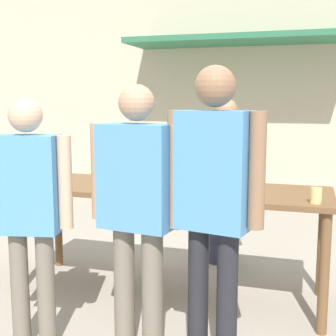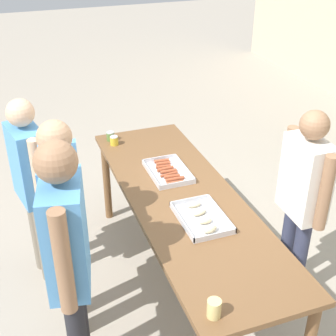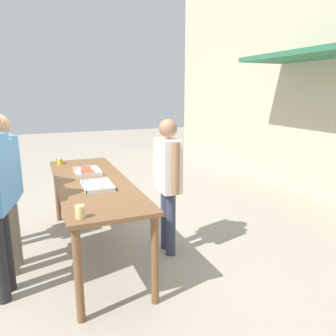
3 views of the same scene
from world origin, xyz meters
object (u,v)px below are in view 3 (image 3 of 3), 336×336
(condiment_jar_mustard, at_px, (59,160))
(person_customer_waiting_in_line, at_px, (5,182))
(food_tray_sausages, at_px, (88,172))
(person_server_behind_table, at_px, (168,175))
(food_tray_buns, at_px, (98,186))
(condiment_jar_ketchup, at_px, (60,161))
(beer_cup, at_px, (80,212))

(condiment_jar_mustard, xyz_separation_m, person_customer_waiting_in_line, (1.18, -0.59, 0.05))
(food_tray_sausages, height_order, person_server_behind_table, person_server_behind_table)
(food_tray_sausages, distance_m, person_server_behind_table, 1.04)
(food_tray_buns, bearing_deg, condiment_jar_ketchup, -168.22)
(condiment_jar_ketchup, xyz_separation_m, person_server_behind_table, (1.32, 1.07, 0.02))
(condiment_jar_mustard, bearing_deg, food_tray_buns, 11.29)
(person_server_behind_table, height_order, person_customer_waiting_in_line, person_customer_waiting_in_line)
(food_tray_buns, distance_m, person_customer_waiting_in_line, 0.91)
(condiment_jar_mustard, height_order, condiment_jar_ketchup, same)
(food_tray_sausages, xyz_separation_m, beer_cup, (1.47, -0.28, 0.04))
(condiment_jar_ketchup, bearing_deg, person_customer_waiting_in_line, -29.22)
(condiment_jar_ketchup, relative_size, beer_cup, 0.77)
(food_tray_buns, xyz_separation_m, beer_cup, (0.79, -0.28, 0.04))
(condiment_jar_ketchup, distance_m, beer_cup, 2.11)
(condiment_jar_mustard, bearing_deg, food_tray_sausages, 20.88)
(condiment_jar_ketchup, relative_size, person_customer_waiting_in_line, 0.05)
(person_server_behind_table, relative_size, person_customer_waiting_in_line, 0.95)
(person_customer_waiting_in_line, bearing_deg, food_tray_sausages, -55.70)
(food_tray_sausages, xyz_separation_m, person_server_behind_table, (0.67, 0.79, 0.04))
(condiment_jar_mustard, relative_size, person_customer_waiting_in_line, 0.05)
(person_customer_waiting_in_line, bearing_deg, food_tray_buns, -97.22)
(food_tray_sausages, bearing_deg, person_customer_waiting_in_line, -63.69)
(condiment_jar_mustard, height_order, person_customer_waiting_in_line, person_customer_waiting_in_line)
(condiment_jar_ketchup, bearing_deg, food_tray_buns, 11.78)
(beer_cup, bearing_deg, person_customer_waiting_in_line, -149.98)
(food_tray_buns, height_order, beer_cup, beer_cup)
(beer_cup, bearing_deg, person_server_behind_table, 126.37)
(beer_cup, bearing_deg, condiment_jar_mustard, -179.96)
(condiment_jar_ketchup, height_order, person_server_behind_table, person_server_behind_table)
(food_tray_sausages, relative_size, food_tray_buns, 0.99)
(food_tray_buns, relative_size, person_server_behind_table, 0.28)
(condiment_jar_mustard, bearing_deg, person_server_behind_table, 37.25)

